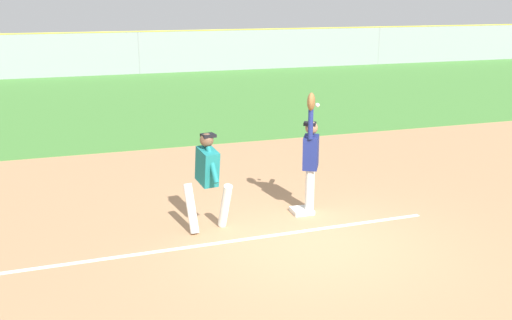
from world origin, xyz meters
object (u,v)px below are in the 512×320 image
fielder (311,154)px  parked_car_green (25,58)px  parked_car_red (282,52)px  first_base (302,211)px  parked_car_silver (112,57)px  runner (208,175)px  parked_car_blue (205,54)px  baseball (317,105)px

fielder → parked_car_green: 24.67m
parked_car_green → parked_car_red: (14.26, -0.70, 0.00)m
first_base → parked_car_silver: bearing=93.7°
runner → parked_car_green: bearing=90.3°
parked_car_red → parked_car_green: bearing=179.1°
parked_car_silver → parked_car_blue: same height
parked_car_silver → parked_car_red: size_ratio=1.02×
parked_car_silver → fielder: bearing=-90.7°
first_base → parked_car_green: (-5.95, 23.91, 0.63)m
baseball → parked_car_green: bearing=104.5°
runner → parked_car_green: (-4.10, 24.18, -0.32)m
parked_car_green → parked_car_blue: 9.61m
first_base → parked_car_blue: bearing=81.1°
parked_car_silver → parked_car_blue: size_ratio=0.99×
first_base → parked_car_silver: parked_car_silver is taller
baseball → parked_car_green: size_ratio=0.02×
parked_car_red → parked_car_silver: bearing=-178.3°
fielder → parked_car_green: size_ratio=0.51×
first_base → parked_car_red: (8.30, 23.20, 0.63)m
baseball → parked_car_blue: 23.44m
baseball → parked_car_red: baseball is taller
first_base → parked_car_silver: (-1.50, 23.24, 0.63)m
fielder → runner: size_ratio=1.33×
parked_car_silver → parked_car_green: bearing=166.6°
fielder → parked_car_blue: bearing=-70.2°
first_base → runner: runner is taller
parked_car_silver → parked_car_red: bearing=-5.0°
baseball → fielder: bearing=140.8°
baseball → parked_car_blue: (3.39, 23.15, -1.36)m
fielder → runner: (-2.00, -0.29, -0.12)m
fielder → parked_car_green: fielder is taller
first_base → parked_car_red: 24.65m
parked_car_green → parked_car_blue: bearing=-1.1°
baseball → parked_car_red: size_ratio=0.02×
fielder → runner: bearing=36.6°
parked_car_silver → parked_car_blue: 5.12m
parked_car_green → parked_car_silver: bearing=-4.8°
first_base → runner: 2.10m
first_base → parked_car_blue: 23.40m
fielder → parked_car_silver: 23.29m
fielder → parked_car_red: fielder is taller
fielder → parked_car_blue: (3.46, 23.09, -0.45)m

